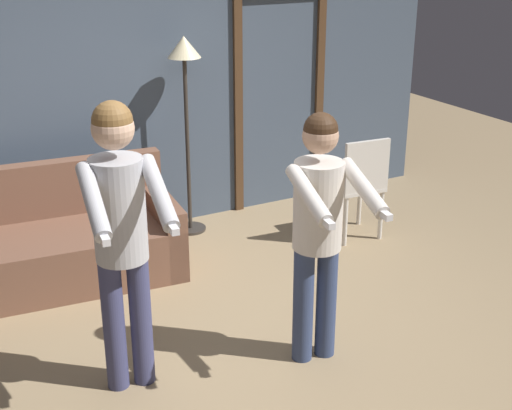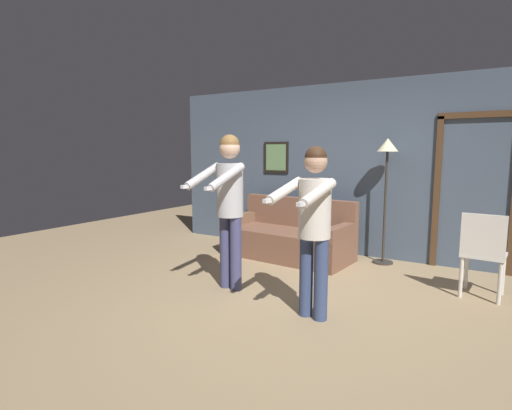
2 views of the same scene
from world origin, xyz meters
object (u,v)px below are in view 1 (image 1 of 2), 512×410
(couch, at_px, (54,247))
(dining_chair_distant, at_px, (359,182))
(person_standing_right, at_px, (319,219))
(torchiere_lamp, at_px, (185,78))
(person_standing_left, at_px, (121,223))

(couch, bearing_deg, dining_chair_distant, -10.78)
(couch, bearing_deg, person_standing_right, -57.80)
(couch, xyz_separation_m, torchiere_lamp, (1.32, 0.39, 1.13))
(torchiere_lamp, bearing_deg, person_standing_left, -122.08)
(couch, xyz_separation_m, person_standing_left, (0.06, -1.62, 0.80))
(torchiere_lamp, xyz_separation_m, dining_chair_distant, (1.23, -0.87, -0.88))
(person_standing_right, distance_m, dining_chair_distant, 2.01)
(couch, bearing_deg, torchiere_lamp, 16.37)
(person_standing_left, relative_size, person_standing_right, 1.09)
(person_standing_right, bearing_deg, couch, 122.20)
(torchiere_lamp, xyz_separation_m, person_standing_left, (-1.26, -2.01, -0.33))
(dining_chair_distant, bearing_deg, person_standing_right, -133.89)
(couch, height_order, person_standing_right, person_standing_right)
(couch, relative_size, person_standing_right, 1.22)
(torchiere_lamp, relative_size, person_standing_right, 1.08)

